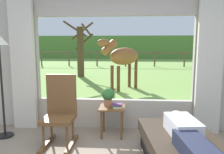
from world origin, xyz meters
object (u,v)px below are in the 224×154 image
(rocking_chair, at_px, (60,111))
(floor_lamp_left, at_px, (0,55))
(pasture_tree, at_px, (81,49))
(book_stack, at_px, (117,106))
(potted_plant, at_px, (108,96))
(side_table, at_px, (112,112))
(recliner_sofa, at_px, (184,154))
(horse, at_px, (123,57))
(reclining_person, at_px, (186,133))

(rocking_chair, bearing_deg, floor_lamp_left, 169.08)
(pasture_tree, bearing_deg, book_stack, -73.09)
(potted_plant, xyz_separation_m, floor_lamp_left, (-1.78, -0.25, 0.72))
(book_stack, distance_m, floor_lamp_left, 2.14)
(side_table, distance_m, floor_lamp_left, 2.12)
(recliner_sofa, bearing_deg, horse, 92.91)
(potted_plant, bearing_deg, horse, 88.18)
(recliner_sofa, relative_size, floor_lamp_left, 1.02)
(potted_plant, distance_m, horse, 3.99)
(rocking_chair, xyz_separation_m, book_stack, (0.90, 0.33, 0.01))
(book_stack, distance_m, horse, 4.13)
(reclining_person, bearing_deg, potted_plant, 125.06)
(potted_plant, height_order, floor_lamp_left, floor_lamp_left)
(recliner_sofa, height_order, side_table, side_table)
(side_table, bearing_deg, book_stack, -33.53)
(floor_lamp_left, bearing_deg, rocking_chair, -10.81)
(recliner_sofa, relative_size, potted_plant, 5.64)
(floor_lamp_left, bearing_deg, pasture_tree, 91.39)
(rocking_chair, bearing_deg, potted_plant, 31.68)
(potted_plant, bearing_deg, rocking_chair, -148.21)
(recliner_sofa, distance_m, book_stack, 1.39)
(book_stack, distance_m, pasture_tree, 7.36)
(reclining_person, xyz_separation_m, pasture_tree, (-3.03, 8.05, 0.80))
(book_stack, bearing_deg, reclining_person, -49.08)
(book_stack, xyz_separation_m, pasture_tree, (-2.13, 7.00, 0.77))
(recliner_sofa, bearing_deg, potted_plant, 126.31)
(side_table, height_order, pasture_tree, pasture_tree)
(pasture_tree, bearing_deg, recliner_sofa, -69.23)
(recliner_sofa, bearing_deg, book_stack, 124.63)
(potted_plant, relative_size, book_stack, 1.73)
(recliner_sofa, xyz_separation_m, pasture_tree, (-3.03, 8.00, 1.10))
(side_table, xyz_separation_m, horse, (0.05, 4.03, 0.73))
(reclining_person, height_order, horse, horse)
(book_stack, relative_size, floor_lamp_left, 0.11)
(horse, bearing_deg, reclining_person, 145.22)
(side_table, bearing_deg, potted_plant, 143.13)
(reclining_person, bearing_deg, floor_lamp_left, 154.54)
(rocking_chair, xyz_separation_m, horse, (0.85, 4.41, 0.61))
(horse, distance_m, pasture_tree, 3.59)
(book_stack, height_order, pasture_tree, pasture_tree)
(recliner_sofa, relative_size, rocking_chair, 1.61)
(rocking_chair, distance_m, horse, 4.54)
(reclining_person, relative_size, floor_lamp_left, 0.81)
(reclining_person, relative_size, potted_plant, 4.49)
(reclining_person, height_order, side_table, reclining_person)
(rocking_chair, bearing_deg, pasture_tree, 99.43)
(reclining_person, relative_size, pasture_tree, 0.55)
(rocking_chair, relative_size, horse, 0.65)
(book_stack, bearing_deg, recliner_sofa, -47.70)
(recliner_sofa, xyz_separation_m, potted_plant, (-1.08, 1.11, 0.48))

